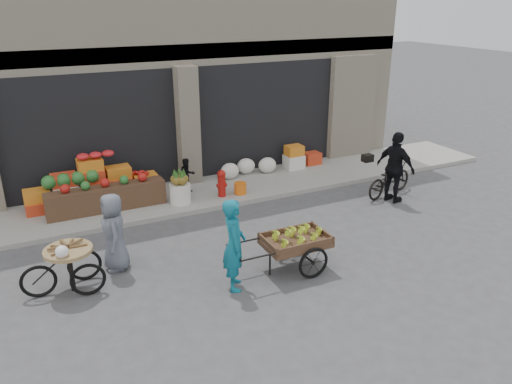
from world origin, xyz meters
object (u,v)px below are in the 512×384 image
vendor_grey (114,232)px  banana_cart (294,240)px  pineapple_bin (180,193)px  bicycle (389,179)px  vendor_woman (234,245)px  cyclist (395,168)px  fire_hydrant (222,182)px  tricycle_cart (69,262)px  orange_bucket (240,188)px  seated_person (187,176)px

vendor_grey → banana_cart: bearing=67.2°
pineapple_bin → vendor_grey: (-2.06, -2.34, 0.40)m
banana_cart → bicycle: size_ratio=1.24×
vendor_woman → cyclist: size_ratio=0.94×
fire_hydrant → pineapple_bin: bearing=177.4°
tricycle_cart → vendor_grey: bearing=29.6°
fire_hydrant → bicycle: size_ratio=0.41×
tricycle_cart → vendor_grey: 1.02m
fire_hydrant → bicycle: (4.13, -1.60, -0.05)m
orange_bucket → banana_cart: (-0.63, -3.81, 0.37)m
orange_bucket → seated_person: 1.42m
vendor_woman → bicycle: vendor_woman is taller
fire_hydrant → cyclist: (3.93, -2.00, 0.41)m
tricycle_cart → vendor_grey: vendor_grey is taller
vendor_grey → cyclist: bearing=96.9°
orange_bucket → banana_cart: banana_cart is taller
pineapple_bin → orange_bucket: 1.61m
tricycle_cart → cyclist: size_ratio=0.78×
fire_hydrant → bicycle: bicycle is taller
seated_person → banana_cart: 4.55m
fire_hydrant → orange_bucket: bearing=-5.7°
vendor_woman → bicycle: bearing=-47.5°
bicycle → orange_bucket: bearing=52.2°
fire_hydrant → tricycle_cart: size_ratio=0.49×
tricycle_cart → seated_person: bearing=48.1°
seated_person → banana_cart: bearing=-92.8°
tricycle_cart → cyclist: bearing=8.0°
seated_person → vendor_grey: bearing=-139.9°
banana_cart → cyclist: 4.47m
orange_bucket → vendor_grey: bearing=-148.5°
fire_hydrant → tricycle_cart: bearing=-145.9°
orange_bucket → cyclist: 4.00m
tricycle_cart → vendor_grey: (0.89, 0.45, 0.21)m
pineapple_bin → vendor_woman: vendor_woman is taller
orange_bucket → bicycle: bearing=-23.2°
banana_cart → tricycle_cart: tricycle_cart is taller
seated_person → vendor_grey: 3.84m
seated_person → cyclist: bearing=-39.8°
bicycle → cyclist: bearing=138.8°
fire_hydrant → cyclist: 4.43m
seated_person → tricycle_cart: size_ratio=0.65×
banana_cart → pineapple_bin: bearing=104.8°
fire_hydrant → vendor_woman: size_ratio=0.41×
tricycle_cart → bicycle: bearing=10.6°
fire_hydrant → seated_person: size_ratio=0.76×
seated_person → fire_hydrant: bearing=-52.9°
seated_person → bicycle: size_ratio=0.54×
pineapple_bin → seated_person: seated_person is taller
vendor_woman → bicycle: 6.01m
cyclist → tricycle_cart: bearing=80.7°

